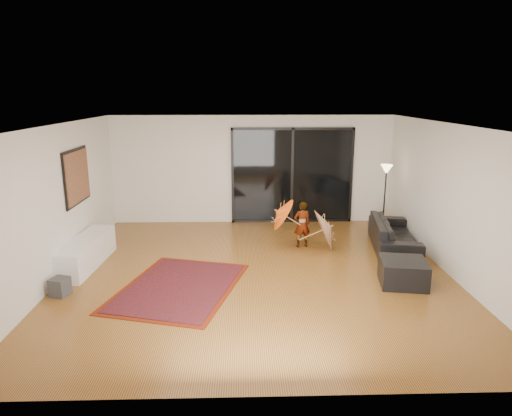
{
  "coord_description": "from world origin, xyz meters",
  "views": [
    {
      "loc": [
        -0.25,
        -7.82,
        3.23
      ],
      "look_at": [
        0.0,
        0.58,
        1.1
      ],
      "focal_mm": 32.0,
      "sensor_mm": 36.0,
      "label": 1
    }
  ],
  "objects_px": {
    "child": "(302,224)",
    "media_console": "(86,252)",
    "sofa": "(394,235)",
    "ottoman": "(403,272)"
  },
  "relations": [
    {
      "from": "media_console",
      "to": "sofa",
      "type": "xyz_separation_m",
      "value": [
        6.2,
        0.79,
        0.04
      ]
    },
    {
      "from": "child",
      "to": "media_console",
      "type": "bearing_deg",
      "value": 1.28
    },
    {
      "from": "media_console",
      "to": "ottoman",
      "type": "xyz_separation_m",
      "value": [
        5.76,
        -1.06,
        -0.05
      ]
    },
    {
      "from": "media_console",
      "to": "ottoman",
      "type": "distance_m",
      "value": 5.86
    },
    {
      "from": "media_console",
      "to": "sofa",
      "type": "bearing_deg",
      "value": 10.79
    },
    {
      "from": "ottoman",
      "to": "child",
      "type": "relative_size",
      "value": 0.76
    },
    {
      "from": "ottoman",
      "to": "sofa",
      "type": "bearing_deg",
      "value": 76.66
    },
    {
      "from": "ottoman",
      "to": "child",
      "type": "distance_m",
      "value": 2.54
    },
    {
      "from": "media_console",
      "to": "child",
      "type": "distance_m",
      "value": 4.38
    },
    {
      "from": "media_console",
      "to": "ottoman",
      "type": "height_order",
      "value": "media_console"
    }
  ]
}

